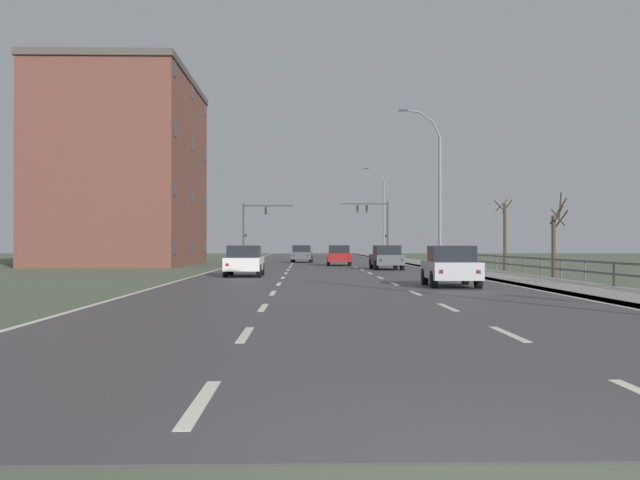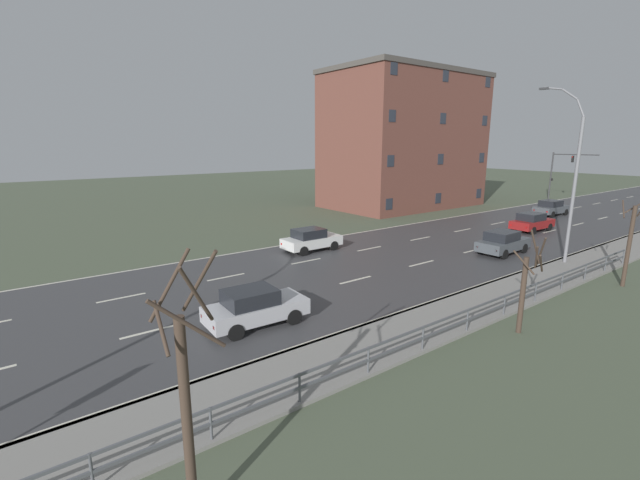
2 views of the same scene
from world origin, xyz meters
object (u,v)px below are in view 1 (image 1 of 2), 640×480
(traffic_signal_right, at_px, (376,220))
(traffic_signal_left, at_px, (253,222))
(car_far_left, at_px, (302,254))
(car_distant, at_px, (339,255))
(car_far_right, at_px, (244,261))
(brick_building, at_px, (125,171))
(car_mid_centre, at_px, (451,266))
(street_lamp_midground, at_px, (437,191))
(street_lamp_distant, at_px, (383,214))
(car_near_left, at_px, (386,257))

(traffic_signal_right, bearing_deg, traffic_signal_left, -172.13)
(car_far_left, xyz_separation_m, car_distant, (2.88, -9.43, 0.00))
(traffic_signal_right, xyz_separation_m, car_distant, (-5.32, -24.04, -3.59))
(traffic_signal_right, distance_m, car_far_left, 17.13)
(car_far_right, bearing_deg, car_distant, 73.05)
(brick_building, bearing_deg, car_mid_centre, -56.56)
(traffic_signal_left, xyz_separation_m, car_far_right, (2.57, -40.81, -3.22))
(car_distant, bearing_deg, traffic_signal_right, 79.25)
(car_far_left, bearing_deg, street_lamp_midground, -60.03)
(street_lamp_midground, relative_size, traffic_signal_right, 1.65)
(traffic_signal_left, distance_m, car_far_right, 41.02)
(traffic_signal_left, bearing_deg, street_lamp_distant, 11.88)
(traffic_signal_left, xyz_separation_m, car_near_left, (10.88, -31.07, -3.22))
(traffic_signal_right, height_order, car_mid_centre, traffic_signal_right)
(street_lamp_distant, xyz_separation_m, brick_building, (-23.12, -22.61, 2.44))
(street_lamp_midground, relative_size, car_far_left, 2.53)
(street_lamp_distant, relative_size, brick_building, 0.58)
(car_far_left, bearing_deg, traffic_signal_left, 115.65)
(traffic_signal_left, height_order, car_distant, traffic_signal_left)
(traffic_signal_left, distance_m, car_far_left, 14.18)
(traffic_signal_right, height_order, car_near_left, traffic_signal_right)
(traffic_signal_left, xyz_separation_m, car_distant, (8.24, -22.17, -3.22))
(car_near_left, height_order, car_distant, same)
(street_lamp_distant, height_order, car_far_right, street_lamp_distant)
(traffic_signal_right, bearing_deg, car_far_right, -104.43)
(brick_building, bearing_deg, street_lamp_distant, 44.37)
(street_lamp_midground, bearing_deg, car_near_left, -166.08)
(car_mid_centre, height_order, brick_building, brick_building)
(traffic_signal_left, relative_size, car_far_right, 1.48)
(car_mid_centre, bearing_deg, street_lamp_distant, 88.87)
(traffic_signal_left, bearing_deg, street_lamp_midground, -64.66)
(street_lamp_midground, relative_size, car_mid_centre, 2.53)
(street_lamp_distant, bearing_deg, traffic_signal_right, -124.91)
(car_far_left, xyz_separation_m, car_far_right, (-2.78, -28.08, 0.00))
(traffic_signal_right, bearing_deg, street_lamp_midground, -88.65)
(traffic_signal_right, bearing_deg, brick_building, -136.11)
(car_mid_centre, distance_m, brick_building, 36.79)
(street_lamp_midground, height_order, car_far_left, street_lamp_midground)
(traffic_signal_left, relative_size, car_distant, 1.46)
(street_lamp_midground, xyz_separation_m, brick_building, (-23.07, 10.62, 2.35))
(street_lamp_midground, distance_m, brick_building, 25.51)
(traffic_signal_right, distance_m, car_near_left, 33.24)
(car_far_right, bearing_deg, traffic_signal_left, 93.56)
(car_distant, bearing_deg, car_near_left, -71.77)
(traffic_signal_right, relative_size, car_mid_centre, 1.54)
(street_lamp_distant, distance_m, car_near_left, 34.53)
(street_lamp_distant, distance_m, car_mid_centre, 53.07)
(street_lamp_distant, xyz_separation_m, traffic_signal_left, (-14.35, -3.02, -1.03))
(street_lamp_midground, xyz_separation_m, car_near_left, (-3.43, -0.85, -4.33))
(traffic_signal_right, height_order, traffic_signal_left, traffic_signal_right)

